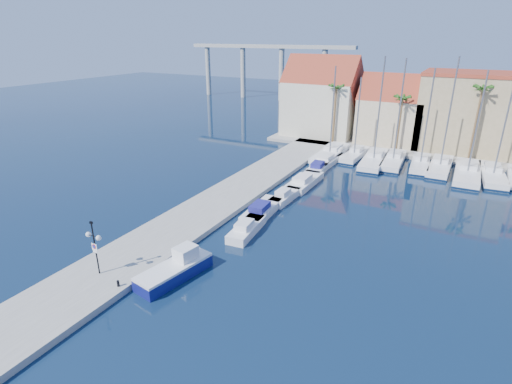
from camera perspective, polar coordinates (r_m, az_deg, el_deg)
ground at (r=29.45m, az=-4.25°, el=-13.88°), size 260.00×260.00×0.00m
quay_west at (r=43.59m, az=-4.78°, el=-1.15°), size 6.00×77.00×0.50m
shore_north at (r=70.15m, az=24.97°, el=5.72°), size 54.00×16.00×0.50m
lamp_post at (r=31.12m, az=-22.15°, el=-6.35°), size 1.46×0.41×4.29m
bollard at (r=30.40m, az=-19.09°, el=-12.26°), size 0.18×0.18×0.45m
fishing_boat at (r=31.02m, az=-11.36°, el=-10.70°), size 3.08×6.34×2.13m
motorboat_west_0 at (r=36.68m, az=-1.39°, el=-5.23°), size 2.27×5.60×1.40m
motorboat_west_1 at (r=40.43m, az=0.86°, el=-2.56°), size 2.51×6.71×1.40m
motorboat_west_2 at (r=43.91m, az=4.11°, el=-0.59°), size 1.83×5.17×1.40m
motorboat_west_3 at (r=48.52m, az=6.89°, el=1.50°), size 2.42×7.23×1.40m
motorboat_west_4 at (r=53.91m, az=8.90°, el=3.47°), size 2.29×6.18×1.40m
motorboat_west_5 at (r=57.46m, az=10.13°, el=4.53°), size 2.65×7.42×1.40m
motorboat_west_6 at (r=61.87m, az=11.56°, el=5.66°), size 2.97×7.50×1.40m
sailboat_0 at (r=60.66m, az=10.68°, el=5.47°), size 2.99×11.07×13.05m
sailboat_1 at (r=60.63m, az=13.97°, el=5.22°), size 2.54×8.28×11.62m
sailboat_2 at (r=58.92m, az=16.54°, el=4.48°), size 3.49×10.89×14.49m
sailboat_3 at (r=59.50m, az=19.05°, el=4.36°), size 3.08×9.95×14.27m
sailboat_4 at (r=59.20m, az=22.44°, el=3.82°), size 2.92×8.89×13.17m
sailboat_5 at (r=59.03m, az=24.84°, el=3.40°), size 2.72×9.82×14.62m
sailboat_6 at (r=57.90m, az=27.95°, el=2.49°), size 3.06×11.28×13.23m
sailboat_7 at (r=58.51m, az=30.70°, el=2.14°), size 3.47×10.15×11.12m
building_0 at (r=71.71m, az=9.38°, el=12.89°), size 12.30×9.00×13.50m
building_1 at (r=68.97m, az=18.89°, el=10.66°), size 10.30×8.00×11.00m
building_2 at (r=68.88m, az=28.26°, el=10.08°), size 14.20×10.20×11.50m
palm_0 at (r=65.42m, az=11.40°, el=14.20°), size 2.60×2.60×10.15m
palm_1 at (r=63.34m, az=20.16°, el=12.24°), size 2.60×2.60×9.15m
palm_2 at (r=62.43m, az=29.62°, el=12.42°), size 2.60×2.60×11.15m
viaduct at (r=114.84m, az=1.27°, el=18.22°), size 48.00×2.20×14.45m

